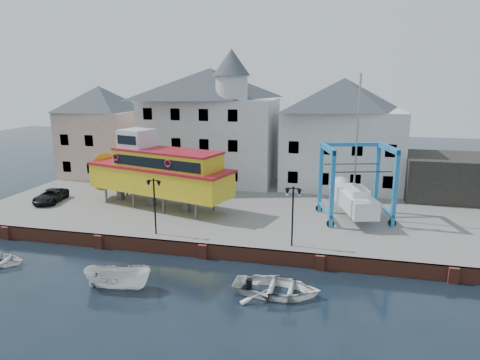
# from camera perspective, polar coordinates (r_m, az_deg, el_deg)

# --- Properties ---
(ground) EXTENTS (140.00, 140.00, 0.00)m
(ground) POSITION_cam_1_polar(r_m,az_deg,el_deg) (30.30, -4.95, -10.31)
(ground) COLOR black
(ground) RESTS_ON ground
(hardstanding) EXTENTS (44.00, 22.00, 1.00)m
(hardstanding) POSITION_cam_1_polar(r_m,az_deg,el_deg) (40.07, -0.09, -3.50)
(hardstanding) COLOR slate
(hardstanding) RESTS_ON ground
(quay_wall) EXTENTS (44.00, 0.47, 1.00)m
(quay_wall) POSITION_cam_1_polar(r_m,az_deg,el_deg) (30.19, -4.90, -9.36)
(quay_wall) COLOR brown
(quay_wall) RESTS_ON ground
(building_pink) EXTENTS (8.00, 7.00, 10.30)m
(building_pink) POSITION_cam_1_polar(r_m,az_deg,el_deg) (52.13, -17.97, 6.15)
(building_pink) COLOR tan
(building_pink) RESTS_ON hardstanding
(building_white_main) EXTENTS (14.00, 8.30, 14.00)m
(building_white_main) POSITION_cam_1_polar(r_m,az_deg,el_deg) (47.00, -3.84, 7.51)
(building_white_main) COLOR #BDBDBD
(building_white_main) RESTS_ON hardstanding
(building_white_right) EXTENTS (12.00, 8.00, 11.20)m
(building_white_right) POSITION_cam_1_polar(r_m,az_deg,el_deg) (45.65, 13.41, 6.06)
(building_white_right) COLOR #BDBDBD
(building_white_right) RESTS_ON hardstanding
(shed_dark) EXTENTS (8.00, 7.00, 4.00)m
(shed_dark) POSITION_cam_1_polar(r_m,az_deg,el_deg) (45.43, 25.85, 0.43)
(shed_dark) COLOR black
(shed_dark) RESTS_ON hardstanding
(lamp_post_left) EXTENTS (1.12, 0.32, 4.20)m
(lamp_post_left) POSITION_cam_1_polar(r_m,az_deg,el_deg) (31.38, -11.38, -1.61)
(lamp_post_left) COLOR black
(lamp_post_left) RESTS_ON hardstanding
(lamp_post_right) EXTENTS (1.12, 0.32, 4.20)m
(lamp_post_right) POSITION_cam_1_polar(r_m,az_deg,el_deg) (28.79, 7.08, -2.81)
(lamp_post_right) COLOR black
(lamp_post_right) RESTS_ON hardstanding
(tour_boat) EXTENTS (15.98, 7.82, 6.78)m
(tour_boat) POSITION_cam_1_polar(r_m,az_deg,el_deg) (38.59, -11.79, 1.22)
(tour_boat) COLOR #59595E
(tour_boat) RESTS_ON hardstanding
(travel_lift) EXTENTS (6.32, 7.91, 11.58)m
(travel_lift) POSITION_cam_1_polar(r_m,az_deg,el_deg) (36.30, 14.76, -1.75)
(travel_lift) COLOR #1B619F
(travel_lift) RESTS_ON hardstanding
(van) EXTENTS (2.62, 4.43, 1.16)m
(van) POSITION_cam_1_polar(r_m,az_deg,el_deg) (43.18, -23.94, -1.95)
(van) COLOR black
(van) RESTS_ON hardstanding
(motorboat_a) EXTENTS (4.25, 1.98, 1.58)m
(motorboat_a) POSITION_cam_1_polar(r_m,az_deg,el_deg) (27.15, -15.89, -13.77)
(motorboat_a) COLOR white
(motorboat_a) RESTS_ON ground
(motorboat_b) EXTENTS (5.13, 3.71, 1.05)m
(motorboat_b) POSITION_cam_1_polar(r_m,az_deg,el_deg) (25.70, 4.87, -14.90)
(motorboat_b) COLOR white
(motorboat_b) RESTS_ON ground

